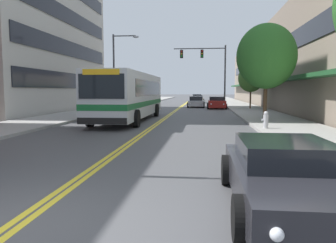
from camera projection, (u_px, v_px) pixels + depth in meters
The scene contains 17 objects.
ground_plane at pixel (181, 106), 41.62m from camera, with size 240.00×240.00×0.00m, color #4C4C4F.
sidewalk_left at pixel (124, 106), 42.43m from camera, with size 3.97×106.00×0.15m.
sidewalk_right at pixel (241, 106), 40.80m from camera, with size 3.97×106.00×0.15m.
centre_line at pixel (181, 106), 41.62m from camera, with size 0.34×106.00×0.01m.
storefront_row_right at pixel (294, 68), 39.68m from camera, with size 9.10×68.00×9.49m.
city_bus at pixel (130, 94), 22.37m from camera, with size 2.94×12.48×3.14m.
car_slate_blue_parked_left_mid at pixel (133, 104), 33.57m from camera, with size 2.08×4.71×1.41m.
car_charcoal_parked_right_foreground at pixel (285, 176), 5.70m from camera, with size 2.04×4.54×1.18m.
car_red_parked_right_mid at pixel (217, 103), 37.00m from camera, with size 2.14×4.81×1.33m.
car_navy_moving_lead at pixel (197, 98), 64.01m from camera, with size 2.15×4.48×1.26m.
car_silver_moving_second at pixel (196, 102), 40.12m from camera, with size 2.08×4.54×1.30m.
car_beige_moving_third at pixel (198, 99), 53.60m from camera, with size 2.07×4.84×1.24m.
traffic_signal_mast at pixel (208, 64), 37.34m from camera, with size 5.94×0.38×7.14m.
street_lamp_left_far at pixel (118, 66), 29.53m from camera, with size 2.41×0.28×7.04m.
street_tree_right_mid at pixel (266, 56), 20.77m from camera, with size 3.75×3.75×6.11m.
street_tree_right_far at pixel (251, 78), 34.23m from camera, with size 2.63×2.63×4.61m.
fire_hydrant at pixel (266, 120), 16.43m from camera, with size 0.33×0.25×0.86m.
Camera 1 is at (2.85, -4.55, 2.06)m, focal length 35.00 mm.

